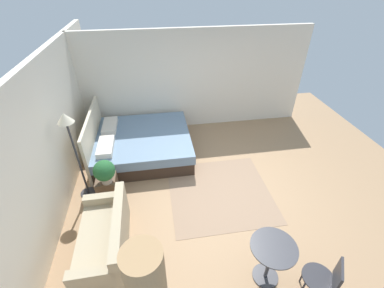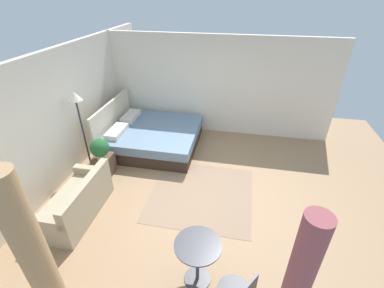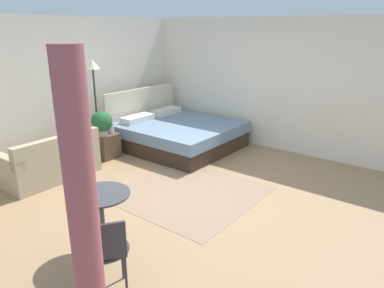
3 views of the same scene
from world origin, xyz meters
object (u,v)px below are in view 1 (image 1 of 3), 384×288
Objects in this scene: vase at (105,170)px; potted_plant at (104,171)px; couch at (106,239)px; balcony_table at (271,256)px; nightstand at (108,187)px; cafe_chair_near_window at (326,278)px; bed at (141,143)px; floor_lamp at (70,134)px.

potted_plant is at bearing -170.12° from vase.
couch reaches higher than balcony_table.
couch reaches higher than nightstand.
cafe_chair_near_window is at bearing -112.57° from couch.
couch is 7.68× the size of vase.
couch is (-2.54, 0.52, -0.01)m from bed.
floor_lamp reaches higher than nightstand.
balcony_table is (-2.16, -2.85, -0.90)m from floor_lamp.
nightstand is 0.63× the size of balcony_table.
potted_plant reaches higher than couch.
nightstand is 0.35m from vase.
bed reaches higher than nightstand.
potted_plant reaches higher than vase.
bed is at bearing -27.31° from vase.
nightstand is at bearing 51.15° from cafe_chair_near_window.
vase is 3.23m from balcony_table.
cafe_chair_near_window is at bearing -128.85° from nightstand.
floor_lamp is 3.69m from balcony_table.
bed is at bearing -22.30° from potted_plant.
cafe_chair_near_window is at bearing -130.25° from vase.
bed is at bearing -41.70° from floor_lamp.
bed is 1.22× the size of floor_lamp.
bed reaches higher than couch.
vase is (0.22, 0.04, -0.16)m from potted_plant.
bed is at bearing -25.28° from nightstand.
vase is (0.12, -0.00, 0.33)m from nightstand.
balcony_table is at bearing -109.20° from couch.
balcony_table is (-0.81, -2.32, 0.24)m from couch.
nightstand is at bearing 4.95° from couch.
nightstand is at bearing 154.72° from bed.
bed reaches higher than potted_plant.
vase is 0.95m from floor_lamp.
cafe_chair_near_window is at bearing -147.73° from bed.
couch is 2.01× the size of balcony_table.
cafe_chair_near_window is at bearing -124.68° from balcony_table.
floor_lamp reaches higher than bed.
bed is 4.73× the size of nightstand.
couch is 3.13m from cafe_chair_near_window.
potted_plant is 0.28m from vase.
couch is 1.85m from floor_lamp.
nightstand is at bearing 178.33° from vase.
balcony_table is 0.90× the size of cafe_chair_near_window.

